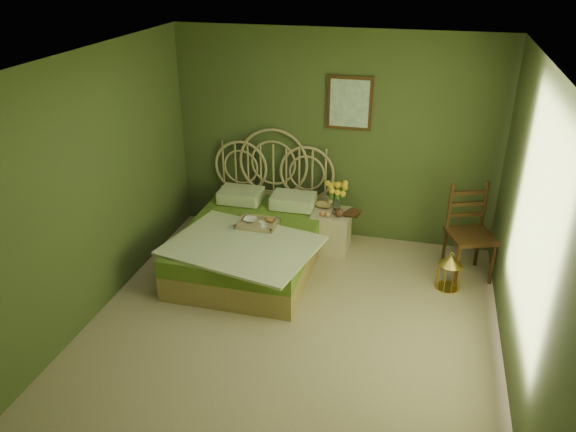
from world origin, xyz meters
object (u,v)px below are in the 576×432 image
(bed, at_px, (252,240))
(birdcage, at_px, (449,272))
(nightstand, at_px, (332,223))
(chair, at_px, (472,226))

(bed, xyz_separation_m, birdcage, (2.26, 0.01, -0.10))
(bed, height_order, nightstand, bed)
(chair, xyz_separation_m, birdcage, (-0.20, -0.41, -0.40))
(chair, bearing_deg, nightstand, 153.35)
(nightstand, distance_m, chair, 1.64)
(bed, xyz_separation_m, chair, (2.45, 0.42, 0.29))
(bed, relative_size, chair, 2.06)
(bed, height_order, chair, bed)
(bed, distance_m, birdcage, 2.26)
(bed, relative_size, birdcage, 5.50)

